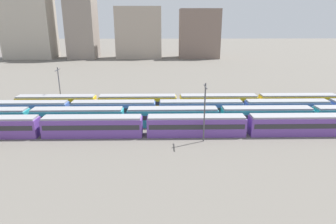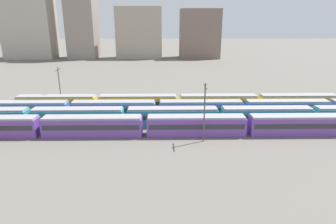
{
  "view_description": "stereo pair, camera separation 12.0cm",
  "coord_description": "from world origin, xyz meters",
  "views": [
    {
      "loc": [
        26.89,
        -49.83,
        20.2
      ],
      "look_at": [
        28.04,
        7.8,
        2.04
      ],
      "focal_mm": 30.95,
      "sensor_mm": 36.0,
      "label": 1
    },
    {
      "loc": [
        27.01,
        -49.83,
        20.2
      ],
      "look_at": [
        28.04,
        7.8,
        2.04
      ],
      "focal_mm": 30.95,
      "sensor_mm": 36.0,
      "label": 2
    }
  ],
  "objects": [
    {
      "name": "ground_plane",
      "position": [
        0.0,
        7.8,
        0.0
      ],
      "size": [
        600.0,
        600.0,
        0.0
      ],
      "primitive_type": "plane",
      "color": "#666059"
    },
    {
      "name": "train_track_0",
      "position": [
        33.05,
        0.0,
        1.9
      ],
      "size": [
        93.6,
        3.06,
        3.75
      ],
      "color": "#6B429E",
      "rests_on": "ground_plane"
    },
    {
      "name": "train_track_1",
      "position": [
        38.37,
        5.2,
        1.9
      ],
      "size": [
        112.5,
        3.06,
        3.75
      ],
      "color": "teal",
      "rests_on": "ground_plane"
    },
    {
      "name": "train_track_2",
      "position": [
        35.22,
        10.4,
        1.9
      ],
      "size": [
        93.6,
        3.06,
        3.75
      ],
      "color": "#4C70BC",
      "rests_on": "ground_plane"
    },
    {
      "name": "train_track_3",
      "position": [
        49.47,
        15.6,
        1.9
      ],
      "size": [
        112.5,
        3.06,
        3.75
      ],
      "color": "yellow",
      "rests_on": "ground_plane"
    },
    {
      "name": "catenary_pole_0",
      "position": [
        34.06,
        -2.92,
        5.75
      ],
      "size": [
        0.24,
        3.2,
        10.4
      ],
      "color": "#4C4C51",
      "rests_on": "ground_plane"
    },
    {
      "name": "catenary_pole_1",
      "position": [
        2.28,
        18.47,
        5.46
      ],
      "size": [
        0.24,
        3.2,
        9.84
      ],
      "color": "#4C4C51",
      "rests_on": "ground_plane"
    },
    {
      "name": "distant_building_0",
      "position": [
        -46.77,
        118.23,
        25.27
      ],
      "size": [
        26.47,
        15.2,
        50.54
      ],
      "primitive_type": "cube",
      "color": "#B2A899",
      "rests_on": "ground_plane"
    },
    {
      "name": "distant_building_1",
      "position": [
        -17.48,
        118.23,
        25.16
      ],
      "size": [
        15.15,
        16.19,
        50.33
      ],
      "primitive_type": "cube",
      "color": "gray",
      "rests_on": "ground_plane"
    },
    {
      "name": "distant_building_2",
      "position": [
        13.89,
        118.23,
        13.9
      ],
      "size": [
        25.25,
        12.35,
        27.8
      ],
      "primitive_type": "cube",
      "color": "#A89989",
      "rests_on": "ground_plane"
    },
    {
      "name": "distant_building_3",
      "position": [
        47.83,
        118.23,
        13.32
      ],
      "size": [
        22.11,
        14.41,
        26.64
      ],
      "primitive_type": "cube",
      "color": "#7A665B",
      "rests_on": "ground_plane"
    }
  ]
}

